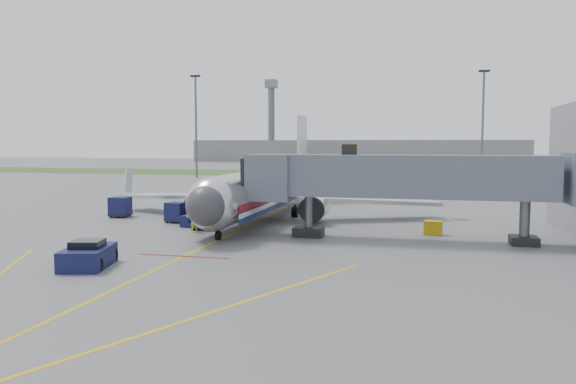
% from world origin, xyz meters
% --- Properties ---
extents(ground, '(400.00, 400.00, 0.00)m').
position_xyz_m(ground, '(0.00, 0.00, 0.00)').
color(ground, '#565659').
rests_on(ground, ground).
extents(grass_strip, '(300.00, 25.00, 0.01)m').
position_xyz_m(grass_strip, '(0.00, 90.00, 0.01)').
color(grass_strip, '#2D4C1E').
rests_on(grass_strip, ground).
extents(apron_markings, '(21.52, 50.00, 0.01)m').
position_xyz_m(apron_markings, '(0.00, -7.40, 0.00)').
color(apron_markings, gold).
rests_on(apron_markings, ground).
extents(airliner, '(32.10, 35.67, 10.25)m').
position_xyz_m(airliner, '(0.00, 15.25, 2.65)').
color(airliner, silver).
rests_on(airliner, ground).
extents(jet_bridge, '(25.30, 4.00, 6.90)m').
position_xyz_m(jet_bridge, '(12.86, 5.00, 4.47)').
color(jet_bridge, slate).
rests_on(jet_bridge, ground).
extents(light_mast_left, '(2.00, 0.44, 20.40)m').
position_xyz_m(light_mast_left, '(-30.00, 70.00, 10.78)').
color(light_mast_left, '#595B60').
rests_on(light_mast_left, ground).
extents(light_mast_right, '(2.00, 0.44, 20.40)m').
position_xyz_m(light_mast_right, '(25.00, 75.00, 10.78)').
color(light_mast_right, '#595B60').
rests_on(light_mast_right, ground).
extents(distant_terminal, '(120.00, 14.00, 8.00)m').
position_xyz_m(distant_terminal, '(-10.00, 170.00, 4.00)').
color(distant_terminal, slate).
rests_on(distant_terminal, ground).
extents(control_tower, '(4.00, 4.00, 30.00)m').
position_xyz_m(control_tower, '(-40.00, 165.00, 17.33)').
color(control_tower, '#595B60').
rests_on(control_tower, ground).
extents(pushback_tug, '(3.05, 4.11, 1.54)m').
position_xyz_m(pushback_tug, '(-4.00, -8.01, 0.64)').
color(pushback_tug, '#0D173B').
rests_on(pushback_tug, ground).
extents(baggage_cart_a, '(1.87, 1.87, 1.88)m').
position_xyz_m(baggage_cart_a, '(-13.43, 11.78, 0.96)').
color(baggage_cart_a, '#0D173B').
rests_on(baggage_cart_a, ground).
extents(baggage_cart_b, '(1.83, 1.83, 1.77)m').
position_xyz_m(baggage_cart_b, '(-6.73, 9.67, 0.90)').
color(baggage_cart_b, '#0D173B').
rests_on(baggage_cart_b, ground).
extents(baggage_cart_c, '(1.83, 1.83, 1.66)m').
position_xyz_m(baggage_cart_c, '(-3.00, 6.43, 0.84)').
color(baggage_cart_c, '#0D173B').
rests_on(baggage_cart_c, ground).
extents(belt_loader, '(1.67, 4.57, 2.20)m').
position_xyz_m(belt_loader, '(-4.38, 8.80, 0.55)').
color(belt_loader, '#0D173B').
rests_on(belt_loader, ground).
extents(ground_power_cart, '(1.42, 1.03, 1.06)m').
position_xyz_m(ground_power_cart, '(15.04, 8.00, 0.52)').
color(ground_power_cart, '#C9A00B').
rests_on(ground_power_cart, ground).
extents(ramp_worker, '(0.80, 0.77, 1.85)m').
position_xyz_m(ramp_worker, '(-3.00, 4.87, 0.92)').
color(ramp_worker, '#ACC517').
rests_on(ramp_worker, ground).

